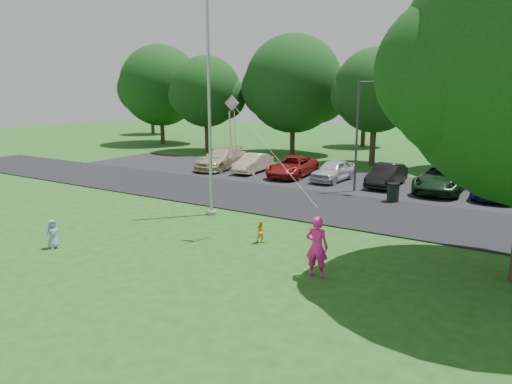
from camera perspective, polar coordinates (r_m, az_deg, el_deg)
The scene contains 13 objects.
ground at distance 15.42m, azimuth -6.28°, elevation -8.80°, with size 120.00×120.00×0.00m, color #1B5215.
park_road at distance 22.86m, azimuth 7.58°, elevation -1.65°, with size 60.00×6.00×0.06m, color black.
parking_strip at distance 28.79m, azimuth 12.83°, elevation 1.09°, with size 42.00×7.00×0.06m, color black.
flagpole at distance 20.52m, azimuth -5.81°, elevation 8.50°, with size 0.50×0.50×10.00m.
street_lamp at distance 25.75m, azimuth 13.09°, elevation 8.08°, with size 1.73×0.50×6.21m.
trash_can at distance 24.24m, azimuth 16.76°, elevation -0.10°, with size 0.64×0.64×1.01m.
tree_row at distance 36.29m, azimuth 20.26°, elevation 11.98°, with size 64.35×11.94×10.88m.
horizon_trees at distance 45.47m, azimuth 25.68°, elevation 9.71°, with size 77.46×7.20×7.02m.
parked_cars at distance 28.45m, azimuth 12.98°, elevation 2.42°, with size 22.63×5.34×1.47m.
woman at distance 14.07m, azimuth 7.61°, elevation -6.81°, with size 0.70×0.46×1.91m, color #FF2193.
child_yellow at distance 17.13m, azimuth 0.68°, elevation -5.00°, with size 0.42×0.33×0.86m, color yellow.
child_blue at distance 18.11m, azimuth -24.07°, elevation -4.81°, with size 0.52×0.34×1.07m, color #849CCB.
kite at distance 17.02m, azimuth -2.81°, elevation 9.33°, with size 4.66×2.18×3.26m.
Camera 1 is at (8.85, -11.33, 5.60)m, focal length 32.00 mm.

